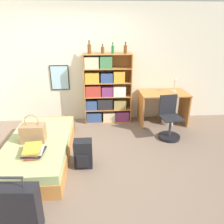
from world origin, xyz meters
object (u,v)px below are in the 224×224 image
suitcase (12,209)px  backpack (83,154)px  bottle_green (89,49)px  bottle_blue (125,49)px  bookcase (106,92)px  desk (163,102)px  bottle_clear (113,49)px  bed (39,149)px  bottle_brown (103,50)px  book_stack_on_bed (33,151)px  desk_chair (169,124)px  desk_lamp (176,81)px  handbag (33,133)px  waste_bin (168,119)px

suitcase → backpack: bearing=58.0°
bottle_green → bottle_blue: bottle_green is taller
bookcase → desk: (1.30, -0.17, -0.22)m
bottle_clear → desk: size_ratio=0.21×
bed → desk: desk is taller
bed → bottle_green: bottle_green is taller
bottle_brown → bed: bearing=-127.2°
book_stack_on_bed → bookcase: (1.15, 1.95, 0.29)m
bed → bookcase: bearing=51.1°
bookcase → bottle_green: size_ratio=5.83×
desk → backpack: (-1.74, -1.60, -0.27)m
book_stack_on_bed → bookcase: bookcase is taller
book_stack_on_bed → bottle_green: bottle_green is taller
bottle_blue → desk_chair: bearing=-46.9°
bottle_brown → desk_lamp: size_ratio=0.53×
handbag → bookcase: bearing=51.2°
bottle_brown → bottle_blue: 0.48m
bookcase → backpack: bookcase is taller
book_stack_on_bed → bottle_clear: (1.31, 1.93, 1.23)m
backpack → bookcase: bearing=76.0°
book_stack_on_bed → bottle_blue: bearing=50.5°
desk_chair → waste_bin: (0.20, 0.66, -0.17)m
bookcase → desk_lamp: (1.57, -0.13, 0.25)m
bottle_green → bottle_clear: 0.49m
suitcase → bottle_brown: bottle_brown is taller
suitcase → bottle_blue: bearing=61.2°
bed → book_stack_on_bed: (0.05, -0.46, 0.25)m
bottle_brown → desk_lamp: 1.76m
suitcase → desk: (2.45, 2.73, 0.21)m
handbag → bookcase: bookcase is taller
bottle_brown → desk_lamp: bottle_brown is taller
bottle_clear → waste_bin: 2.01m
bottle_blue → book_stack_on_bed: bearing=-129.5°
book_stack_on_bed → desk_lamp: 3.32m
suitcase → bottle_brown: 3.40m
book_stack_on_bed → bottle_clear: 2.64m
bed → waste_bin: bed is taller
bottle_green → desk_chair: size_ratio=0.31×
book_stack_on_bed → suitcase: bearing=-89.8°
handbag → desk_lamp: 3.18m
bed → book_stack_on_bed: 0.53m
book_stack_on_bed → desk: 3.03m
bed → handbag: bearing=-126.4°
handbag → bottle_green: (0.91, 1.54, 1.16)m
bed → bottle_clear: size_ratio=8.74×
desk → desk_lamp: size_ratio=2.92×
book_stack_on_bed → bookcase: bearing=59.5°
desk → backpack: size_ratio=2.27×
book_stack_on_bed → backpack: 0.76m
bottle_green → bottle_blue: size_ratio=1.14×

